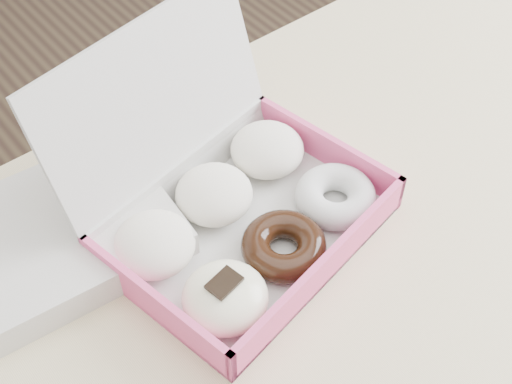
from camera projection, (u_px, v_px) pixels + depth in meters
table at (423, 238)px, 0.96m from camera, size 1.20×0.80×0.75m
donut_box at (234, 209)px, 0.85m from camera, size 0.36×0.34×0.23m
newspapers at (62, 235)px, 0.84m from camera, size 0.28×0.23×0.04m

